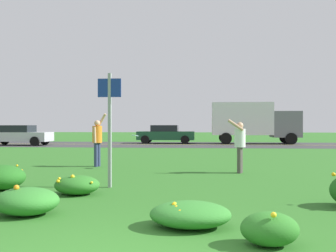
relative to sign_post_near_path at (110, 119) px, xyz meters
The scene contains 15 objects.
ground_plane 7.73m from the sign_post_near_path, 80.38° to the left, with size 120.00×120.00×0.00m, color #2D6B23.
highway_strip 20.46m from the sign_post_near_path, 86.45° to the left, with size 120.00×8.48×0.01m, color #38383A.
highway_center_stripe 20.46m from the sign_post_near_path, 86.45° to the left, with size 120.00×0.16×0.00m, color yellow.
daylily_clump_front_left 3.36m from the sign_post_near_path, 103.34° to the right, with size 1.08×0.97×0.52m.
daylily_clump_near_camera 5.49m from the sign_post_near_path, 55.03° to the right, with size 0.72×0.58×0.46m.
daylily_clump_front_center 2.84m from the sign_post_near_path, 166.87° to the right, with size 1.15×1.06×0.60m.
daylily_clump_mid_left 1.82m from the sign_post_near_path, 115.17° to the right, with size 0.97×0.85×0.45m.
daylily_clump_mid_center 4.32m from the sign_post_near_path, 60.05° to the right, with size 1.20×0.96×0.39m.
sign_post_near_path is the anchor object (origin of this frame).
person_thrower_orange_shirt 4.91m from the sign_post_near_path, 108.45° to the left, with size 0.49×0.52×1.91m.
person_catcher_white_shirt 4.65m from the sign_post_near_path, 43.09° to the left, with size 0.56×0.53×1.67m.
frisbee_pale_blue 4.13m from the sign_post_near_path, 91.35° to the left, with size 0.26×0.26×0.07m.
car_silver_leftmost 21.52m from the sign_post_near_path, 120.90° to the left, with size 4.50×2.00×1.45m.
car_dark_green_center_left 22.29m from the sign_post_near_path, 91.87° to the left, with size 4.50×2.00×1.45m.
box_truck_gray 23.10m from the sign_post_near_path, 74.55° to the left, with size 6.70×2.46×3.20m.
Camera 1 is at (0.95, -3.90, 1.50)m, focal length 42.71 mm.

